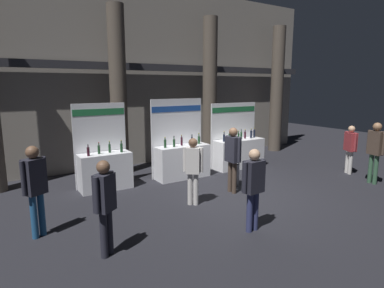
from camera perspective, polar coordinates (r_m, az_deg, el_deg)
The scene contains 13 objects.
ground_plane at distance 8.87m, azimuth 7.56°, elevation -8.83°, with size 28.89×28.89×0.00m, color black.
hall_colonnade at distance 12.18m, azimuth -6.03°, elevation 11.25°, with size 14.44×1.37×6.41m.
exhibitor_booth_0 at distance 9.42m, azimuth -15.13°, elevation -4.03°, with size 1.49×0.66×2.40m.
exhibitor_booth_1 at distance 10.22m, azimuth -1.81°, elevation -2.50°, with size 1.81×0.66×2.48m.
exhibitor_booth_2 at distance 11.59m, azimuth 8.14°, elevation -1.19°, with size 1.97×0.66×2.28m.
trash_bin at distance 9.62m, azimuth 7.36°, elevation -5.22°, with size 0.33×0.33×0.66m.
visitor_0 at distance 5.69m, azimuth -15.10°, elevation -9.56°, with size 0.42×0.39×1.68m.
visitor_1 at distance 6.52m, azimuth 10.78°, elevation -6.67°, with size 0.57×0.28×1.68m.
visitor_2 at distance 7.81m, azimuth 0.18°, elevation -3.90°, with size 0.40×0.39×1.66m.
visitor_3 at distance 10.91m, azimuth 29.58°, elevation -0.51°, with size 0.28×0.57×1.83m.
visitor_4 at distance 11.82m, azimuth 26.11°, elevation -0.20°, with size 0.40×0.54×1.60m.
visitor_5 at distance 6.81m, azimuth -25.94°, elevation -6.19°, with size 0.48×0.40×1.79m.
visitor_6 at distance 8.75m, azimuth 7.19°, elevation -1.69°, with size 0.25×0.58×1.79m.
Camera 1 is at (-5.41, -6.40, 2.89)m, focal length 30.27 mm.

